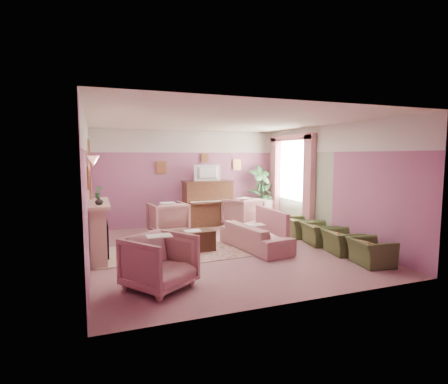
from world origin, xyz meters
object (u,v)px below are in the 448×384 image
object	(u,v)px
floral_armchair_right	(243,211)
olive_chair_b	(342,238)
sofa	(255,232)
television	(208,171)
coffee_table	(190,241)
olive_chair_d	(299,224)
floral_armchair_left	(168,217)
side_table	(264,211)
olive_chair_a	(371,248)
olive_chair_c	(319,230)
piano	(208,203)
floral_armchair_front	(160,259)

from	to	relation	value
floral_armchair_right	olive_chair_b	distance (m)	3.39
sofa	floral_armchair_right	xyz separation A→B (m)	(0.70, 2.29, 0.09)
sofa	olive_chair_b	distance (m)	1.84
television	coffee_table	distance (m)	3.16
olive_chair_b	olive_chair_d	world-z (taller)	same
floral_armchair_left	side_table	bearing A→B (deg)	12.35
floral_armchair_right	side_table	bearing A→B (deg)	27.38
floral_armchair_right	olive_chair_a	world-z (taller)	floral_armchair_right
sofa	olive_chair_c	xyz separation A→B (m)	(1.56, -0.16, -0.05)
sofa	olive_chair_a	xyz separation A→B (m)	(1.56, -1.80, -0.05)
side_table	olive_chair_b	bearing A→B (deg)	-91.24
coffee_table	olive_chair_d	size ratio (longest dim) A/B	1.31
coffee_table	olive_chair_d	world-z (taller)	olive_chair_d
olive_chair_c	sofa	bearing A→B (deg)	174.19
television	olive_chair_c	xyz separation A→B (m)	(1.74, -3.00, -1.27)
piano	olive_chair_b	distance (m)	4.26
side_table	television	bearing A→B (deg)	178.07
floral_armchair_right	olive_chair_d	size ratio (longest dim) A/B	1.23
floral_armchair_left	olive_chair_a	world-z (taller)	floral_armchair_left
olive_chair_b	sofa	bearing A→B (deg)	147.89
floral_armchair_right	sofa	bearing A→B (deg)	-106.93
television	olive_chair_c	distance (m)	3.70
piano	television	bearing A→B (deg)	-90.00
piano	floral_armchair_front	world-z (taller)	piano
side_table	floral_armchair_right	bearing A→B (deg)	-152.62
floral_armchair_front	olive_chair_a	distance (m)	3.96
floral_armchair_left	floral_armchair_right	bearing A→B (deg)	5.28
olive_chair_c	floral_armchair_front	bearing A→B (deg)	-160.02
floral_armchair_right	olive_chair_c	distance (m)	2.60
piano	floral_armchair_left	distance (m)	1.58
coffee_table	floral_armchair_left	distance (m)	1.83
coffee_table	olive_chair_c	distance (m)	3.01
side_table	coffee_table	bearing A→B (deg)	-140.64
floral_armchair_left	sofa	bearing A→B (deg)	-53.70
olive_chair_b	olive_chair_c	size ratio (longest dim) A/B	1.00
olive_chair_a	olive_chair_b	xyz separation A→B (m)	(0.00, 0.82, 0.00)
piano	side_table	xyz separation A→B (m)	(1.82, -0.11, -0.30)
floral_armchair_right	floral_armchair_front	size ratio (longest dim) A/B	1.00
floral_armchair_front	side_table	world-z (taller)	floral_armchair_front
television	olive_chair_a	world-z (taller)	television
floral_armchair_right	floral_armchair_front	xyz separation A→B (m)	(-3.09, -3.89, 0.00)
sofa	floral_armchair_front	world-z (taller)	floral_armchair_front
olive_chair_a	side_table	bearing A→B (deg)	88.98
television	olive_chair_a	distance (m)	5.12
coffee_table	side_table	bearing A→B (deg)	39.36
television	sofa	size ratio (longest dim) A/B	0.42
olive_chair_d	floral_armchair_left	bearing A→B (deg)	155.25
sofa	olive_chair_b	bearing A→B (deg)	-32.11
television	olive_chair_d	xyz separation A→B (m)	(1.74, -2.18, -1.27)
floral_armchair_front	side_table	size ratio (longest dim) A/B	1.34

